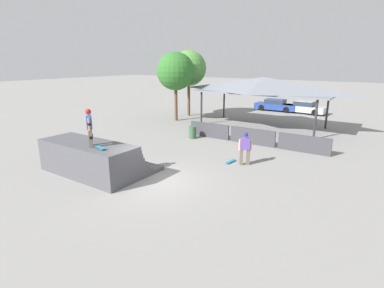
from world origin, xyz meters
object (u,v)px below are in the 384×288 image
object	(u,v)px
bystander_walking	(245,146)
tree_far_back	(176,71)
parked_car_blue	(276,105)
skater_on_deck	(89,125)
tree_beside_pavilion	(189,69)
skateboard_on_ground	(231,161)
trash_bin	(193,132)
parked_car_silver	(305,108)
skateboard_on_deck	(100,148)

from	to	relation	value
bystander_walking	tree_far_back	world-z (taller)	tree_far_back
bystander_walking	parked_car_blue	bearing A→B (deg)	-112.05
skater_on_deck	tree_beside_pavilion	distance (m)	17.53
skater_on_deck	bystander_walking	size ratio (longest dim) A/B	0.97
skater_on_deck	skateboard_on_ground	distance (m)	7.50
trash_bin	parked_car_blue	bearing A→B (deg)	86.96
trash_bin	parked_car_silver	size ratio (longest dim) A/B	0.20
trash_bin	parked_car_silver	xyz separation A→B (m)	(3.92, 15.29, 0.18)
skateboard_on_deck	tree_far_back	xyz separation A→B (m)	(-6.11, 13.63, 2.78)
skater_on_deck	skateboard_on_deck	bearing A→B (deg)	34.33
trash_bin	skater_on_deck	bearing A→B (deg)	-86.99
skateboard_on_deck	bystander_walking	distance (m)	7.24
skateboard_on_deck	trash_bin	bearing A→B (deg)	110.86
bystander_walking	tree_far_back	distance (m)	13.44
skateboard_on_deck	bystander_walking	xyz separation A→B (m)	(4.28, 5.80, -0.61)
tree_far_back	parked_car_silver	distance (m)	14.36
bystander_walking	tree_beside_pavilion	bearing A→B (deg)	-80.35
tree_beside_pavilion	trash_bin	world-z (taller)	tree_beside_pavilion
bystander_walking	parked_car_silver	xyz separation A→B (m)	(-1.51, 18.45, -0.43)
bystander_walking	parked_car_silver	size ratio (longest dim) A/B	0.41
skater_on_deck	skateboard_on_ground	bearing A→B (deg)	91.99
tree_far_back	skateboard_on_ground	bearing A→B (deg)	-39.36
tree_beside_pavilion	tree_far_back	bearing A→B (deg)	-79.76
bystander_walking	trash_bin	distance (m)	6.31
tree_far_back	parked_car_silver	world-z (taller)	tree_far_back
skater_on_deck	skateboard_on_ground	xyz separation A→B (m)	(4.20, 5.69, -2.51)
skater_on_deck	tree_beside_pavilion	bearing A→B (deg)	148.30
skateboard_on_deck	parked_car_blue	xyz separation A→B (m)	(-0.34, 24.27, -1.04)
trash_bin	skateboard_on_deck	bearing A→B (deg)	-82.69
skateboard_on_ground	parked_car_silver	bearing A→B (deg)	6.93
tree_far_back	parked_car_blue	world-z (taller)	tree_far_back
skater_on_deck	parked_car_silver	world-z (taller)	skater_on_deck
skateboard_on_ground	parked_car_blue	size ratio (longest dim) A/B	0.18
parked_car_silver	bystander_walking	bearing A→B (deg)	-79.12
skateboard_on_ground	trash_bin	xyz separation A→B (m)	(-4.67, 3.22, 0.37)
skateboard_on_ground	tree_beside_pavilion	distance (m)	15.40
skater_on_deck	bystander_walking	world-z (taller)	skater_on_deck
skateboard_on_deck	tree_far_back	size ratio (longest dim) A/B	0.14
skater_on_deck	parked_car_blue	size ratio (longest dim) A/B	0.38
tree_beside_pavilion	parked_car_blue	world-z (taller)	tree_beside_pavilion
skateboard_on_ground	tree_beside_pavilion	bearing A→B (deg)	48.11
bystander_walking	parked_car_blue	distance (m)	19.04
bystander_walking	skateboard_on_ground	world-z (taller)	bystander_walking
skater_on_deck	parked_car_silver	size ratio (longest dim) A/B	0.39
skater_on_deck	parked_car_blue	distance (m)	24.30
skater_on_deck	bystander_walking	distance (m)	7.75
tree_far_back	parked_car_blue	bearing A→B (deg)	61.52
skater_on_deck	parked_car_blue	xyz separation A→B (m)	(0.34, 24.22, -1.96)
bystander_walking	trash_bin	bearing A→B (deg)	-66.29
parked_car_silver	parked_car_blue	bearing A→B (deg)	-174.01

